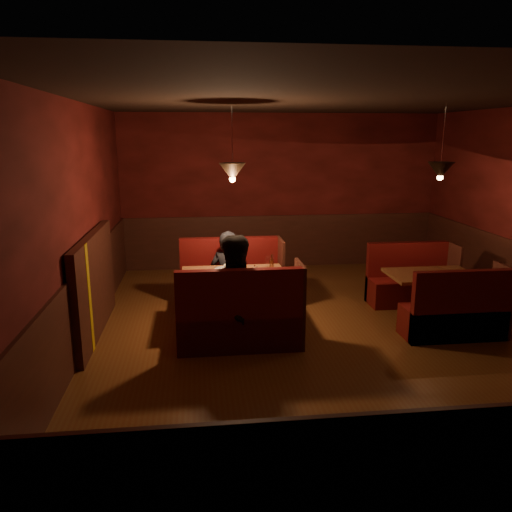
{
  "coord_description": "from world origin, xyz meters",
  "views": [
    {
      "loc": [
        -1.6,
        -5.86,
        2.5
      ],
      "look_at": [
        -0.84,
        0.47,
        0.95
      ],
      "focal_mm": 35.0,
      "sensor_mm": 36.0,
      "label": 1
    }
  ],
  "objects": [
    {
      "name": "main_bench_far",
      "position": [
        -1.11,
        1.24,
        0.33
      ],
      "size": [
        1.5,
        0.54,
        1.02
      ],
      "color": "#461111",
      "rests_on": "ground"
    },
    {
      "name": "second_table",
      "position": [
        1.57,
        0.39,
        0.49
      ],
      "size": [
        1.16,
        0.74,
        0.66
      ],
      "color": "brown",
      "rests_on": "ground"
    },
    {
      "name": "main_bench_near",
      "position": [
        -1.11,
        -0.3,
        0.33
      ],
      "size": [
        1.5,
        0.54,
        1.02
      ],
      "color": "#461111",
      "rests_on": "ground"
    },
    {
      "name": "second_bench_near",
      "position": [
        1.6,
        -0.31,
        0.29
      ],
      "size": [
        1.29,
        0.48,
        0.92
      ],
      "color": "#461111",
      "rests_on": "ground"
    },
    {
      "name": "diner_b",
      "position": [
        -1.12,
        -0.19,
        0.86
      ],
      "size": [
        1.02,
        0.92,
        1.71
      ],
      "primitive_type": "imported",
      "rotation": [
        0.0,
        0.0,
        0.39
      ],
      "color": "black",
      "rests_on": "ground"
    },
    {
      "name": "main_table",
      "position": [
        -1.13,
        0.47,
        0.56
      ],
      "size": [
        1.36,
        0.83,
        0.95
      ],
      "color": "brown",
      "rests_on": "ground"
    },
    {
      "name": "room",
      "position": [
        -0.28,
        0.05,
        1.05
      ],
      "size": [
        6.02,
        7.02,
        2.92
      ],
      "color": "#5C2D13",
      "rests_on": "ground"
    },
    {
      "name": "second_bench_far",
      "position": [
        1.6,
        1.08,
        0.29
      ],
      "size": [
        1.29,
        0.48,
        0.92
      ],
      "color": "#461111",
      "rests_on": "ground"
    },
    {
      "name": "diner_a",
      "position": [
        -1.17,
        1.09,
        0.76
      ],
      "size": [
        0.66,
        0.57,
        1.53
      ],
      "primitive_type": "imported",
      "rotation": [
        0.0,
        0.0,
        2.71
      ],
      "color": "black",
      "rests_on": "ground"
    }
  ]
}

